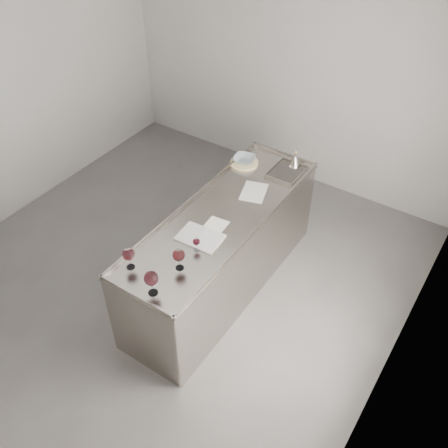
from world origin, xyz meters
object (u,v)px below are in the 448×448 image
Objects in this scene: ceramic_bowl at (244,159)px; wine_glass_right at (179,256)px; counter at (222,251)px; notebook at (200,237)px; wine_glass_middle at (151,279)px; wine_funnel at (295,161)px; wine_glass_small at (196,242)px; wine_glass_left at (129,255)px.

wine_glass_right is at bearing -77.08° from ceramic_bowl.
notebook is at bearing -88.44° from counter.
wine_glass_middle reaches higher than ceramic_bowl.
wine_funnel is (0.09, 1.83, -0.08)m from wine_glass_right.
wine_glass_small is 1.59m from wine_funnel.
wine_glass_left is 0.90× the size of wine_glass_middle.
wine_glass_left reaches higher than wine_glass_right.
counter is 0.60m from notebook.
wine_funnel reaches higher than notebook.
wine_glass_small is 1.37m from ceramic_bowl.
notebook is 1.46m from wine_funnel.
notebook is 2.06× the size of wine_funnel.
wine_funnel is at bearing 79.39° from notebook.
wine_glass_small is at bearing -75.19° from ceramic_bowl.
wine_glass_left is (-0.25, -0.97, 0.61)m from counter.
wine_funnel reaches higher than wine_glass_small.
notebook is at bearing 66.30° from wine_glass_left.
wine_glass_middle is 0.55× the size of notebook.
wine_glass_left is 1.60× the size of wine_glass_small.
wine_glass_small reaches higher than notebook.
wine_funnel is (0.43, 2.05, -0.08)m from wine_glass_left.
wine_glass_middle is at bearing -85.99° from counter.
wine_glass_right is 1.02× the size of wine_funnel.
wine_glass_left is 0.35m from wine_glass_middle.
wine_glass_middle is at bearing -92.76° from wine_funnel.
wine_glass_small reaches higher than ceramic_bowl.
counter is at bearing 87.66° from notebook.
wine_glass_middle reaches higher than notebook.
ceramic_bowl is 1.15× the size of wine_funnel.
ceramic_bowl is at bearing 104.81° from wine_glass_small.
wine_glass_left is at bearing -147.73° from wine_glass_right.
counter is 19.28× the size of wine_glass_small.
wine_glass_middle is (0.08, -1.08, 0.62)m from counter.
notebook is (0.26, 0.60, -0.14)m from wine_glass_left.
wine_funnel reaches higher than counter.
wine_glass_right is 0.26m from wine_glass_small.
counter is 6.03× the size of notebook.
wine_glass_left is 0.67m from notebook.
notebook is (-0.08, 0.39, -0.14)m from wine_glass_right.
counter is 10.80× the size of ceramic_bowl.
wine_glass_small is (0.33, 0.47, -0.05)m from wine_glass_left.
counter is 10.92× the size of wine_glass_middle.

